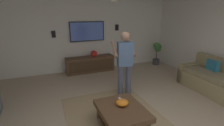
{
  "coord_description": "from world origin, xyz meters",
  "views": [
    {
      "loc": [
        -2.4,
        1.36,
        2.09
      ],
      "look_at": [
        1.25,
        -0.12,
        0.91
      ],
      "focal_mm": 27.57,
      "sensor_mm": 36.0,
      "label": 1
    }
  ],
  "objects_px": {
    "bowl": "(122,103)",
    "vase_round": "(94,54)",
    "couch": "(217,81)",
    "coffee_table": "(122,113)",
    "wall_speaker_left": "(117,28)",
    "remote_white": "(121,99)",
    "person_standing": "(125,61)",
    "tv": "(87,31)",
    "potted_plant_tall": "(157,51)",
    "wall_speaker_right": "(54,34)",
    "media_console": "(90,64)"
  },
  "relations": [
    {
      "from": "couch",
      "to": "wall_speaker_left",
      "type": "bearing_deg",
      "value": -63.09
    },
    {
      "from": "person_standing",
      "to": "wall_speaker_left",
      "type": "relative_size",
      "value": 7.45
    },
    {
      "from": "potted_plant_tall",
      "to": "wall_speaker_left",
      "type": "relative_size",
      "value": 4.18
    },
    {
      "from": "tv",
      "to": "potted_plant_tall",
      "type": "distance_m",
      "value": 2.91
    },
    {
      "from": "media_console",
      "to": "bowl",
      "type": "relative_size",
      "value": 7.17
    },
    {
      "from": "person_standing",
      "to": "wall_speaker_right",
      "type": "height_order",
      "value": "person_standing"
    },
    {
      "from": "couch",
      "to": "vase_round",
      "type": "bearing_deg",
      "value": -47.42
    },
    {
      "from": "couch",
      "to": "coffee_table",
      "type": "relative_size",
      "value": 1.92
    },
    {
      "from": "person_standing",
      "to": "couch",
      "type": "bearing_deg",
      "value": -98.61
    },
    {
      "from": "potted_plant_tall",
      "to": "wall_speaker_right",
      "type": "height_order",
      "value": "wall_speaker_right"
    },
    {
      "from": "vase_round",
      "to": "bowl",
      "type": "bearing_deg",
      "value": 173.21
    },
    {
      "from": "person_standing",
      "to": "remote_white",
      "type": "bearing_deg",
      "value": 159.45
    },
    {
      "from": "tv",
      "to": "remote_white",
      "type": "distance_m",
      "value": 3.39
    },
    {
      "from": "bowl",
      "to": "remote_white",
      "type": "height_order",
      "value": "bowl"
    },
    {
      "from": "potted_plant_tall",
      "to": "vase_round",
      "type": "xyz_separation_m",
      "value": [
        0.12,
        2.61,
        0.1
      ]
    },
    {
      "from": "coffee_table",
      "to": "wall_speaker_left",
      "type": "distance_m",
      "value": 3.98
    },
    {
      "from": "coffee_table",
      "to": "media_console",
      "type": "distance_m",
      "value": 3.27
    },
    {
      "from": "tv",
      "to": "wall_speaker_left",
      "type": "relative_size",
      "value": 5.58
    },
    {
      "from": "couch",
      "to": "person_standing",
      "type": "height_order",
      "value": "person_standing"
    },
    {
      "from": "person_standing",
      "to": "wall_speaker_right",
      "type": "distance_m",
      "value": 2.83
    },
    {
      "from": "coffee_table",
      "to": "remote_white",
      "type": "xyz_separation_m",
      "value": [
        0.27,
        -0.11,
        0.12
      ]
    },
    {
      "from": "person_standing",
      "to": "coffee_table",
      "type": "bearing_deg",
      "value": 161.06
    },
    {
      "from": "coffee_table",
      "to": "person_standing",
      "type": "bearing_deg",
      "value": -28.07
    },
    {
      "from": "potted_plant_tall",
      "to": "wall_speaker_right",
      "type": "bearing_deg",
      "value": 84.06
    },
    {
      "from": "couch",
      "to": "tv",
      "type": "bearing_deg",
      "value": -48.5
    },
    {
      "from": "remote_white",
      "to": "wall_speaker_left",
      "type": "xyz_separation_m",
      "value": [
        3.24,
        -1.31,
        1.1
      ]
    },
    {
      "from": "vase_round",
      "to": "remote_white",
      "type": "bearing_deg",
      "value": 174.04
    },
    {
      "from": "media_console",
      "to": "couch",
      "type": "bearing_deg",
      "value": 42.71
    },
    {
      "from": "coffee_table",
      "to": "potted_plant_tall",
      "type": "height_order",
      "value": "potted_plant_tall"
    },
    {
      "from": "person_standing",
      "to": "wall_speaker_right",
      "type": "bearing_deg",
      "value": 40.34
    },
    {
      "from": "coffee_table",
      "to": "bowl",
      "type": "bearing_deg",
      "value": -30.05
    },
    {
      "from": "bowl",
      "to": "wall_speaker_left",
      "type": "xyz_separation_m",
      "value": [
        3.43,
        -1.38,
        1.06
      ]
    },
    {
      "from": "media_console",
      "to": "tv",
      "type": "xyz_separation_m",
      "value": [
        0.24,
        -0.0,
        1.14
      ]
    },
    {
      "from": "remote_white",
      "to": "vase_round",
      "type": "relative_size",
      "value": 0.68
    },
    {
      "from": "couch",
      "to": "wall_speaker_left",
      "type": "relative_size",
      "value": 8.71
    },
    {
      "from": "couch",
      "to": "media_console",
      "type": "bearing_deg",
      "value": -46.22
    },
    {
      "from": "bowl",
      "to": "vase_round",
      "type": "height_order",
      "value": "vase_round"
    },
    {
      "from": "media_console",
      "to": "bowl",
      "type": "distance_m",
      "value": 3.19
    },
    {
      "from": "tv",
      "to": "person_standing",
      "type": "distance_m",
      "value": 2.45
    },
    {
      "from": "remote_white",
      "to": "wall_speaker_right",
      "type": "xyz_separation_m",
      "value": [
        3.24,
        0.97,
        0.96
      ]
    },
    {
      "from": "couch",
      "to": "vase_round",
      "type": "relative_size",
      "value": 8.71
    },
    {
      "from": "coffee_table",
      "to": "remote_white",
      "type": "height_order",
      "value": "remote_white"
    },
    {
      "from": "wall_speaker_left",
      "to": "vase_round",
      "type": "bearing_deg",
      "value": 106.01
    },
    {
      "from": "coffee_table",
      "to": "vase_round",
      "type": "relative_size",
      "value": 4.55
    },
    {
      "from": "wall_speaker_left",
      "to": "couch",
      "type": "bearing_deg",
      "value": -154.16
    },
    {
      "from": "tv",
      "to": "wall_speaker_left",
      "type": "bearing_deg",
      "value": 90.66
    },
    {
      "from": "tv",
      "to": "potted_plant_tall",
      "type": "height_order",
      "value": "tv"
    },
    {
      "from": "potted_plant_tall",
      "to": "wall_speaker_right",
      "type": "distance_m",
      "value": 3.99
    },
    {
      "from": "bowl",
      "to": "wall_speaker_right",
      "type": "bearing_deg",
      "value": 14.7
    },
    {
      "from": "coffee_table",
      "to": "wall_speaker_left",
      "type": "relative_size",
      "value": 4.55
    }
  ]
}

